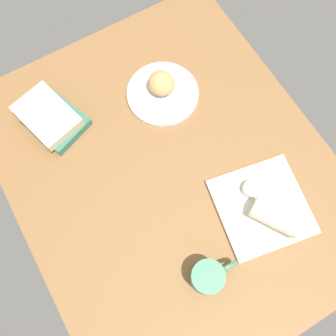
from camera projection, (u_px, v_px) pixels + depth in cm
name	position (u px, v px, depth cm)	size (l,w,h in cm)	color
dining_table	(171.00, 173.00, 112.16)	(110.00, 90.00, 4.00)	olive
round_plate	(163.00, 94.00, 117.67)	(22.54, 22.54, 1.40)	white
scone_pastry	(162.00, 83.00, 114.70)	(8.67, 8.18, 5.95)	tan
square_plate	(262.00, 207.00, 105.95)	(24.57, 24.57, 1.60)	silver
sauce_cup	(252.00, 189.00, 105.33)	(5.08, 5.08, 2.67)	silver
breakfast_wrap	(275.00, 217.00, 101.19)	(5.94, 5.94, 13.27)	beige
book_stack	(51.00, 118.00, 112.35)	(22.33, 19.53, 6.06)	#387260
coffee_mug	(208.00, 276.00, 96.41)	(8.64, 13.27, 8.62)	#4C8C6B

